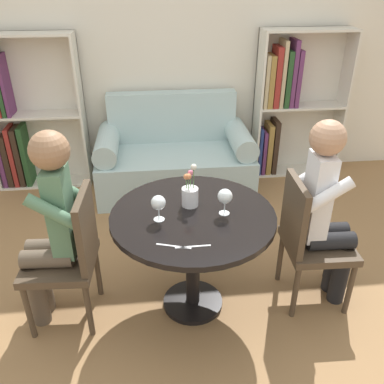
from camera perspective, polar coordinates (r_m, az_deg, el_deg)
ground_plane at (r=2.87m, az=0.11°, el=-15.35°), size 16.00×16.00×0.00m
back_wall at (r=4.20m, az=-3.21°, el=20.04°), size 5.20×0.05×2.70m
round_table at (r=2.49m, az=0.12°, el=-5.64°), size 0.99×0.99×0.72m
couch at (r=4.09m, az=-2.46°, el=4.58°), size 1.51×0.80×0.92m
bookshelf_left at (r=4.38m, az=-22.58°, el=9.37°), size 0.92×0.28×1.50m
bookshelf_right at (r=4.41m, az=13.24°, el=12.03°), size 0.92×0.28×1.50m
chair_left at (r=2.59m, az=-16.71°, el=-8.25°), size 0.44×0.44×0.90m
chair_right at (r=2.72m, az=16.06°, el=-6.12°), size 0.43×0.43×0.90m
person_left at (r=2.50m, az=-19.23°, el=-4.55°), size 0.43×0.36×1.28m
person_right at (r=2.65m, az=18.39°, el=-2.67°), size 0.42×0.35×1.28m
wine_glass_left at (r=2.32m, az=-4.74°, el=-1.61°), size 0.09×0.09×0.16m
wine_glass_right at (r=2.37m, az=4.65°, el=-0.70°), size 0.09×0.09×0.16m
flower_vase at (r=2.47m, az=-0.28°, el=-0.24°), size 0.10×0.10×0.27m
knife_left_setting at (r=2.15m, az=0.14°, el=-7.66°), size 0.19×0.01×0.00m
fork_left_setting at (r=2.16m, az=-2.59°, el=-7.59°), size 0.18×0.07×0.00m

